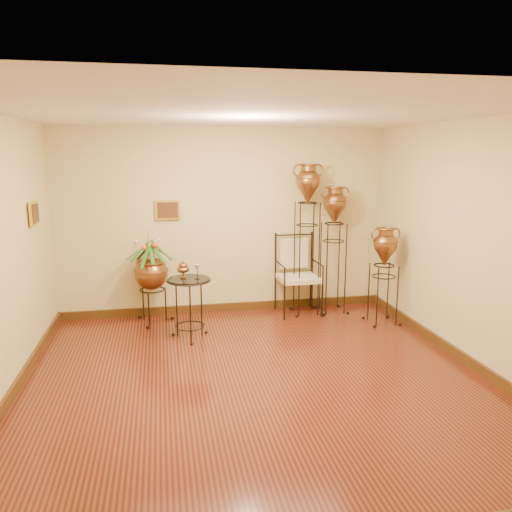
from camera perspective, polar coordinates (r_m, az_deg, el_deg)
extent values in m
plane|color=#5D2C16|center=(5.59, -0.01, -13.88)|extent=(5.00, 5.00, 0.00)
cube|color=#492C10|center=(7.86, -3.43, -5.83)|extent=(5.00, 0.04, 0.12)
cube|color=#492C10|center=(5.69, -26.17, -13.98)|extent=(0.04, 5.00, 0.12)
cube|color=#492C10|center=(6.47, 22.52, -10.60)|extent=(0.04, 5.00, 0.12)
cube|color=gold|center=(7.46, -10.06, 5.19)|extent=(0.36, 0.03, 0.29)
cube|color=gold|center=(6.62, -24.04, 4.47)|extent=(0.03, 0.36, 0.29)
cube|color=beige|center=(7.62, 4.87, -2.56)|extent=(0.60, 0.56, 0.07)
cube|color=beige|center=(7.54, 4.92, -0.03)|extent=(0.45, 0.05, 0.47)
cylinder|color=black|center=(6.56, -7.70, -2.66)|extent=(0.56, 0.56, 0.02)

